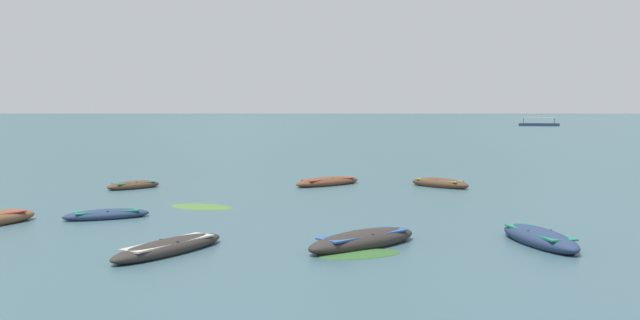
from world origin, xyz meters
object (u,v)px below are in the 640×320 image
at_px(rowboat_0, 107,215).
at_px(rowboat_8, 169,247).
at_px(rowboat_6, 363,240).
at_px(rowboat_1, 134,185).
at_px(ferry_0, 539,124).
at_px(rowboat_4, 539,238).
at_px(rowboat_7, 440,183).
at_px(rowboat_5, 328,182).

bearing_deg(rowboat_0, rowboat_8, -59.93).
bearing_deg(rowboat_6, rowboat_1, 124.85).
relative_size(rowboat_8, ferry_0, 0.38).
bearing_deg(rowboat_8, rowboat_4, 5.80).
height_order(rowboat_0, rowboat_4, rowboat_4).
relative_size(rowboat_6, rowboat_7, 1.20).
bearing_deg(ferry_0, rowboat_4, -108.49).
relative_size(rowboat_4, rowboat_5, 1.00).
distance_m(rowboat_4, rowboat_8, 11.19).
bearing_deg(rowboat_0, rowboat_4, -19.51).
height_order(rowboat_4, rowboat_5, rowboat_4).
height_order(rowboat_6, rowboat_8, rowboat_6).
height_order(rowboat_5, rowboat_7, rowboat_7).
height_order(rowboat_4, rowboat_8, rowboat_4).
distance_m(rowboat_1, rowboat_6, 19.15).
distance_m(rowboat_4, rowboat_5, 17.93).
distance_m(rowboat_1, rowboat_5, 10.42).
bearing_deg(rowboat_6, rowboat_5, 92.11).
xyz_separation_m(rowboat_1, rowboat_6, (10.94, -15.72, 0.04)).
bearing_deg(rowboat_1, rowboat_8, -72.31).
bearing_deg(rowboat_5, rowboat_1, -171.78).
xyz_separation_m(rowboat_0, rowboat_7, (14.76, 10.63, 0.05)).
xyz_separation_m(rowboat_0, rowboat_5, (8.74, 11.61, 0.04)).
bearing_deg(rowboat_7, rowboat_0, -144.25).
xyz_separation_m(rowboat_0, rowboat_1, (-1.57, 10.12, 0.02)).
xyz_separation_m(rowboat_0, rowboat_6, (9.38, -5.59, 0.06)).
xyz_separation_m(rowboat_1, rowboat_5, (10.31, 1.49, 0.02)).
bearing_deg(rowboat_7, rowboat_4, -89.74).
relative_size(rowboat_4, rowboat_7, 1.24).
bearing_deg(rowboat_5, rowboat_6, -87.89).
relative_size(rowboat_0, rowboat_5, 0.80).
distance_m(rowboat_6, rowboat_7, 17.09).
relative_size(rowboat_0, ferry_0, 0.31).
bearing_deg(ferry_0, rowboat_0, -113.72).
distance_m(rowboat_0, rowboat_7, 18.19).
bearing_deg(rowboat_5, rowboat_4, -70.15).
distance_m(rowboat_6, ferry_0, 174.13).
xyz_separation_m(rowboat_7, rowboat_8, (-11.06, -17.01, -0.03)).
xyz_separation_m(rowboat_5, rowboat_8, (-5.05, -18.00, -0.02)).
bearing_deg(rowboat_4, rowboat_1, 136.84).
relative_size(rowboat_5, rowboat_6, 1.03).
bearing_deg(rowboat_1, rowboat_6, -55.15).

